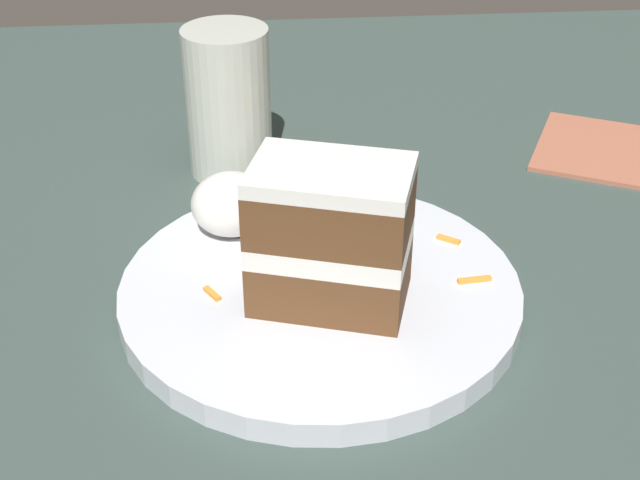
{
  "coord_description": "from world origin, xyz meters",
  "views": [
    {
      "loc": [
        0.1,
        0.53,
        0.4
      ],
      "look_at": [
        0.06,
        0.03,
        0.08
      ],
      "focal_mm": 50.0,
      "sensor_mm": 36.0,
      "label": 1
    }
  ],
  "objects_px": {
    "plate": "(320,293)",
    "cream_dollop": "(231,204)",
    "drinking_glass": "(229,112)",
    "cake_slice": "(331,236)",
    "orange_garnish": "(372,209)"
  },
  "relations": [
    {
      "from": "cake_slice",
      "to": "cream_dollop",
      "type": "bearing_deg",
      "value": 52.82
    },
    {
      "from": "plate",
      "to": "cream_dollop",
      "type": "relative_size",
      "value": 4.67
    },
    {
      "from": "drinking_glass",
      "to": "orange_garnish",
      "type": "bearing_deg",
      "value": 134.13
    },
    {
      "from": "plate",
      "to": "cake_slice",
      "type": "xyz_separation_m",
      "value": [
        -0.01,
        0.02,
        0.06
      ]
    },
    {
      "from": "cream_dollop",
      "to": "orange_garnish",
      "type": "bearing_deg",
      "value": -169.49
    },
    {
      "from": "plate",
      "to": "cream_dollop",
      "type": "xyz_separation_m",
      "value": [
        0.06,
        -0.07,
        0.03
      ]
    },
    {
      "from": "cake_slice",
      "to": "cream_dollop",
      "type": "distance_m",
      "value": 0.11
    },
    {
      "from": "cream_dollop",
      "to": "drinking_glass",
      "type": "xyz_separation_m",
      "value": [
        0.0,
        -0.13,
        0.01
      ]
    },
    {
      "from": "plate",
      "to": "cream_dollop",
      "type": "distance_m",
      "value": 0.1
    },
    {
      "from": "cream_dollop",
      "to": "drinking_glass",
      "type": "relative_size",
      "value": 0.46
    },
    {
      "from": "cream_dollop",
      "to": "plate",
      "type": "bearing_deg",
      "value": 130.08
    },
    {
      "from": "plate",
      "to": "cream_dollop",
      "type": "bearing_deg",
      "value": -49.92
    },
    {
      "from": "cream_dollop",
      "to": "drinking_glass",
      "type": "bearing_deg",
      "value": -89.45
    },
    {
      "from": "orange_garnish",
      "to": "drinking_glass",
      "type": "relative_size",
      "value": 0.41
    },
    {
      "from": "plate",
      "to": "orange_garnish",
      "type": "height_order",
      "value": "orange_garnish"
    }
  ]
}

